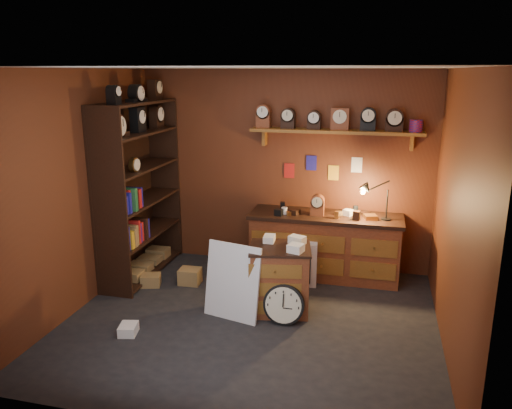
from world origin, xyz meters
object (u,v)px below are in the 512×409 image
object	(u,v)px
shelving_unit	(137,183)
low_cabinet	(280,276)
big_round_clock	(284,305)
workbench	(325,242)

from	to	relation	value
shelving_unit	low_cabinet	world-z (taller)	shelving_unit
shelving_unit	big_round_clock	distance (m)	2.57
shelving_unit	workbench	size ratio (longest dim) A/B	1.30
low_cabinet	big_round_clock	size ratio (longest dim) A/B	1.90
low_cabinet	big_round_clock	xyz separation A→B (m)	(0.11, -0.29, -0.20)
low_cabinet	big_round_clock	world-z (taller)	low_cabinet
big_round_clock	low_cabinet	bearing A→B (deg)	109.90
shelving_unit	big_round_clock	size ratio (longest dim) A/B	5.69
shelving_unit	big_round_clock	world-z (taller)	shelving_unit
shelving_unit	low_cabinet	bearing A→B (deg)	-17.56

